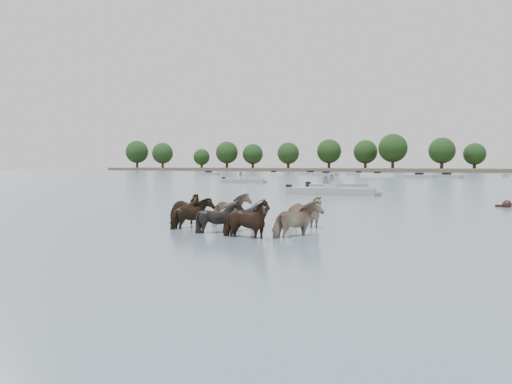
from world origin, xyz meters
The scene contains 9 objects.
ground centered at (0.00, 0.00, 0.00)m, with size 400.00×400.00×0.00m, color slate.
shoreline centered at (-70.00, 150.00, 0.50)m, with size 160.00×30.00×1.00m, color #4C4233.
pony_herd centered at (-0.59, 2.36, 0.37)m, with size 6.09×4.13×1.31m.
swimming_pony centered at (5.58, 15.74, 0.10)m, with size 0.72×0.44×0.44m.
motorboat_a centered at (-7.23, 28.30, 0.23)m, with size 4.98×4.43×1.92m.
motorboat_b centered at (-4.49, 20.94, 0.22)m, with size 6.58×2.62×1.92m.
motorboat_f centered at (-21.77, 37.23, 0.23)m, with size 5.23×3.31×1.92m.
distant_flotilla centered at (0.70, 75.56, 0.26)m, with size 106.89×24.58×0.93m.
treeline centered at (-74.02, 150.03, 6.60)m, with size 152.51×22.18×12.16m.
Camera 1 is at (7.86, -10.67, 1.96)m, focal length 35.85 mm.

